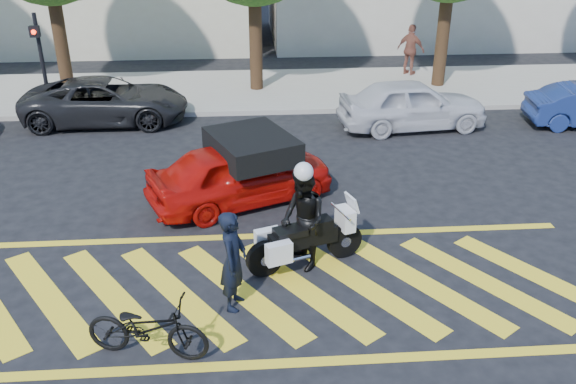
{
  "coord_description": "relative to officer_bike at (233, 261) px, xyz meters",
  "views": [
    {
      "loc": [
        -0.4,
        -8.93,
        6.31
      ],
      "look_at": [
        0.37,
        1.78,
        1.05
      ],
      "focal_mm": 38.0,
      "sensor_mm": 36.0,
      "label": 1
    }
  ],
  "objects": [
    {
      "name": "red_convertible",
      "position": [
        0.12,
        3.9,
        -0.18
      ],
      "size": [
        4.49,
        3.18,
        1.42
      ],
      "primitive_type": "imported",
      "rotation": [
        0.0,
        0.0,
        1.97
      ],
      "color": "#B80D08",
      "rests_on": "ground"
    },
    {
      "name": "parked_mid_left",
      "position": [
        -3.95,
        9.6,
        -0.21
      ],
      "size": [
        4.89,
        2.28,
        1.36
      ],
      "primitive_type": "imported",
      "rotation": [
        0.0,
        0.0,
        1.58
      ],
      "color": "black",
      "rests_on": "ground"
    },
    {
      "name": "pedestrian_right",
      "position": [
        6.51,
        13.85,
        0.19
      ],
      "size": [
        1.11,
        1.06,
        1.86
      ],
      "primitive_type": "imported",
      "rotation": [
        0.0,
        0.0,
        2.41
      ],
      "color": "#925342",
      "rests_on": "sidewalk"
    },
    {
      "name": "bicycle",
      "position": [
        -1.29,
        -1.14,
        -0.4
      ],
      "size": [
        1.99,
        1.08,
        0.99
      ],
      "primitive_type": "imported",
      "rotation": [
        0.0,
        0.0,
        1.34
      ],
      "color": "black",
      "rests_on": "ground"
    },
    {
      "name": "police_motorcycle",
      "position": [
        1.28,
        1.14,
        -0.33
      ],
      "size": [
        2.25,
        1.16,
        1.03
      ],
      "rotation": [
        0.0,
        0.0,
        0.34
      ],
      "color": "black",
      "rests_on": "ground"
    },
    {
      "name": "officer_moto",
      "position": [
        1.26,
        1.15,
        0.08
      ],
      "size": [
        1.01,
        1.14,
        1.95
      ],
      "primitive_type": "imported",
      "rotation": [
        0.0,
        0.0,
        -1.23
      ],
      "color": "black",
      "rests_on": "ground"
    },
    {
      "name": "parked_mid_right",
      "position": [
        5.19,
        8.43,
        -0.16
      ],
      "size": [
        4.48,
        2.18,
        1.47
      ],
      "primitive_type": "imported",
      "rotation": [
        0.0,
        0.0,
        1.67
      ],
      "color": "silver",
      "rests_on": "ground"
    },
    {
      "name": "officer_bike",
      "position": [
        0.0,
        0.0,
        0.0
      ],
      "size": [
        0.58,
        0.74,
        1.78
      ],
      "primitive_type": "imported",
      "rotation": [
        0.0,
        0.0,
        1.32
      ],
      "color": "black",
      "rests_on": "ground"
    },
    {
      "name": "ground",
      "position": [
        0.69,
        0.4,
        -0.89
      ],
      "size": [
        90.0,
        90.0,
        0.0
      ],
      "primitive_type": "plane",
      "color": "black",
      "rests_on": "ground"
    },
    {
      "name": "crosswalk",
      "position": [
        0.65,
        0.4,
        -0.89
      ],
      "size": [
        12.33,
        4.0,
        0.01
      ],
      "color": "yellow",
      "rests_on": "ground"
    },
    {
      "name": "sidewalk",
      "position": [
        0.69,
        12.4,
        -0.82
      ],
      "size": [
        60.0,
        5.0,
        0.15
      ],
      "primitive_type": "cube",
      "color": "#9E998E",
      "rests_on": "ground"
    },
    {
      "name": "signal_pole",
      "position": [
        -5.81,
        10.14,
        1.03
      ],
      "size": [
        0.28,
        0.43,
        3.2
      ],
      "color": "black",
      "rests_on": "ground"
    }
  ]
}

